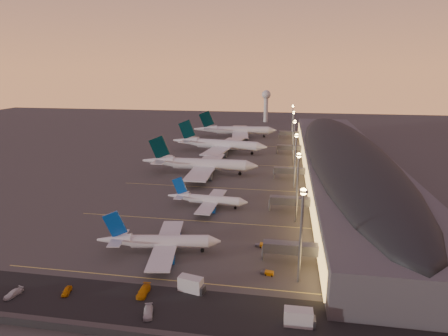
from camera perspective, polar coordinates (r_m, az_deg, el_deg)
ground at (r=143.82m, az=-3.76°, el=-7.27°), size 700.00×700.00×0.00m
airliner_narrow_south at (r=117.31m, az=-9.83°, el=-10.98°), size 37.68×34.01×13.47m
airliner_narrow_north at (r=151.58m, az=-2.56°, el=-4.81°), size 33.38×29.84×11.93m
airliner_wide_near at (r=198.39m, az=-3.76°, el=0.60°), size 62.32×56.54×20.00m
airliner_wide_mid at (r=248.28m, az=-0.79°, el=3.63°), size 65.55×60.32×20.99m
airliner_wide_far at (r=303.91m, az=1.75°, el=5.75°), size 66.95×61.47×21.42m
terminal_building at (r=209.29m, az=17.68°, el=1.70°), size 56.35×255.00×17.46m
light_masts at (r=197.97m, az=10.75°, el=4.02°), size 2.20×217.20×25.90m
radar_tower at (r=391.36m, az=6.43°, el=10.16°), size 9.00×9.00×32.50m
service_lane at (r=96.56m, az=-11.77°, el=-19.68°), size 260.00×16.00×0.01m
lane_markings at (r=180.66m, az=-0.89°, el=-2.52°), size 90.00×180.36×0.00m
fence at (r=87.17m, az=-14.86°, el=-23.41°), size 124.00×0.12×2.00m
baggage_tug_a at (r=106.35m, az=6.66°, el=-15.61°), size 3.66×1.91×1.04m
baggage_tug_b at (r=120.44m, az=5.88°, el=-11.66°), size 4.14×1.94×1.22m
catering_truck_a at (r=98.73m, az=-4.90°, el=-17.30°), size 7.16×3.99×3.80m
catering_truck_b at (r=89.32m, az=11.50°, el=-21.48°), size 6.85×2.79×3.83m
service_van_a at (r=110.26m, az=-29.45°, el=-16.30°), size 3.05×5.19×1.41m
service_van_b at (r=105.68m, az=-22.84°, el=-16.87°), size 2.51×4.39×1.41m
service_van_c at (r=92.76m, az=-11.49°, el=-20.72°), size 3.50×5.56×1.50m
service_van_d at (r=99.78m, az=-12.17°, el=-17.87°), size 2.59×5.93×1.70m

